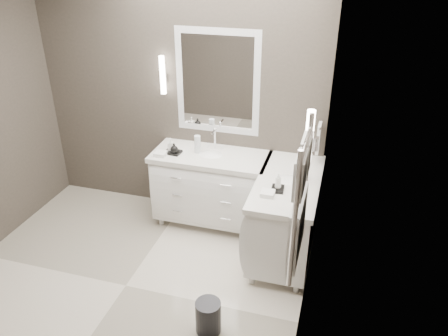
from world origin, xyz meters
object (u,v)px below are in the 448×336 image
(towel_ladder, at_px, (299,206))
(vanity_back, at_px, (211,184))
(waste_bin, at_px, (208,317))
(vanity_right, at_px, (286,212))

(towel_ladder, bearing_deg, vanity_back, 124.10)
(vanity_back, distance_m, waste_bin, 1.61)
(vanity_right, bearing_deg, vanity_back, 159.62)
(vanity_back, height_order, vanity_right, same)
(vanity_back, distance_m, vanity_right, 0.93)
(towel_ladder, bearing_deg, vanity_right, 99.84)
(waste_bin, bearing_deg, vanity_back, 106.65)
(vanity_right, bearing_deg, towel_ladder, -80.16)
(vanity_back, bearing_deg, towel_ladder, -55.90)
(vanity_right, bearing_deg, waste_bin, -109.82)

